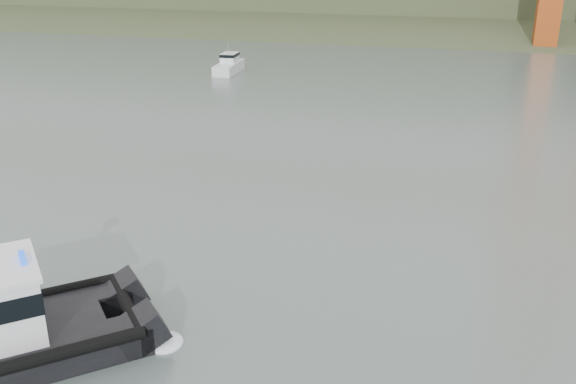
% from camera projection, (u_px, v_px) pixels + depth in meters
% --- Properties ---
extents(ground, '(400.00, 400.00, 0.00)m').
position_uv_depth(ground, '(221.00, 336.00, 23.67)').
color(ground, '#4B5953').
rests_on(ground, ground).
extents(motorboat, '(2.28, 6.02, 3.26)m').
position_uv_depth(motorboat, '(229.00, 65.00, 70.84)').
color(motorboat, white).
rests_on(motorboat, ground).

